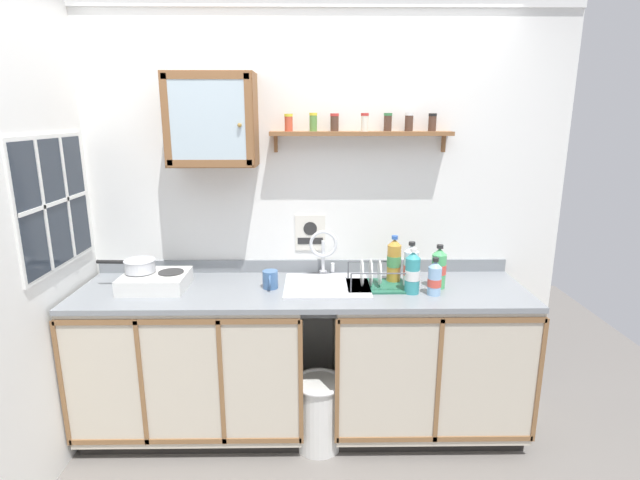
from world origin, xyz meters
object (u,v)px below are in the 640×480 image
bottle_soda_green_0 (439,268)px  wall_cabinet (212,120)px  bottle_water_clear_1 (411,267)px  bottle_water_blue_4 (435,279)px  bottle_juice_amber_3 (394,261)px  saucepan (139,265)px  sink (327,288)px  warning_sign (310,233)px  hot_plate_stove (155,281)px  mug (270,280)px  bottle_detergent_teal_2 (412,273)px  trash_bin (319,412)px  dish_rack (374,281)px

bottle_soda_green_0 → wall_cabinet: 1.55m
bottle_water_clear_1 → bottle_soda_green_0: bearing=-6.6°
bottle_water_clear_1 → bottle_water_blue_4: 0.17m
bottle_soda_green_0 → bottle_juice_amber_3: (-0.24, 0.10, 0.02)m
saucepan → bottle_juice_amber_3: size_ratio=1.19×
bottle_water_clear_1 → bottle_juice_amber_3: (-0.09, 0.08, 0.01)m
bottle_juice_amber_3 → saucepan: bearing=-177.6°
sink → saucepan: (-1.09, -0.01, 0.15)m
bottle_water_clear_1 → warning_sign: size_ratio=1.19×
hot_plate_stove → mug: size_ratio=2.80×
bottle_water_clear_1 → hot_plate_stove: bearing=-179.7°
bottle_water_clear_1 → warning_sign: 0.67m
bottle_detergent_teal_2 → bottle_juice_amber_3: bottle_juice_amber_3 is taller
bottle_detergent_teal_2 → bottle_water_blue_4: (0.12, -0.03, -0.03)m
bottle_water_clear_1 → wall_cabinet: wall_cabinet is taller
bottle_water_blue_4 → warning_sign: 0.83m
bottle_water_clear_1 → sink: bearing=176.8°
saucepan → bottle_juice_amber_3: bottle_juice_amber_3 is taller
bottle_soda_green_0 → wall_cabinet: (-1.30, 0.19, 0.83)m
bottle_soda_green_0 → hot_plate_stove: bearing=179.6°
bottle_juice_amber_3 → warning_sign: size_ratio=1.26×
bottle_soda_green_0 → mug: (-0.97, 0.00, -0.07)m
bottle_water_clear_1 → bottle_detergent_teal_2: (-0.01, -0.10, -0.00)m
saucepan → bottle_detergent_teal_2: bearing=-4.4°
bottle_water_clear_1 → warning_sign: (-0.59, 0.29, 0.13)m
bottle_juice_amber_3 → mug: size_ratio=2.20×
sink → trash_bin: bearing=-102.0°
wall_cabinet → warning_sign: wall_cabinet is taller
bottle_detergent_teal_2 → bottle_water_blue_4: bearing=-12.4°
dish_rack → trash_bin: 0.82m
bottle_detergent_teal_2 → trash_bin: size_ratio=0.61×
bottle_soda_green_0 → mug: 0.98m
bottle_water_blue_4 → dish_rack: 0.35m
warning_sign → wall_cabinet: bearing=-167.6°
dish_rack → wall_cabinet: bearing=169.4°
sink → wall_cabinet: wall_cabinet is taller
hot_plate_stove → mug: bearing=-0.6°
wall_cabinet → mug: bearing=-29.7°
sink → warning_sign: warning_sign is taller
bottle_water_clear_1 → trash_bin: (-0.54, -0.20, -0.82)m
bottle_soda_green_0 → bottle_detergent_teal_2: (-0.17, -0.09, 0.00)m
bottle_detergent_teal_2 → trash_bin: bottle_detergent_teal_2 is taller
sink → bottle_detergent_teal_2: (0.48, -0.13, 0.14)m
bottle_detergent_teal_2 → bottle_water_clear_1: bearing=83.7°
bottle_water_blue_4 → saucepan: bearing=175.0°
trash_bin → saucepan: bearing=168.1°
warning_sign → dish_rack: bearing=-38.4°
hot_plate_stove → bottle_detergent_teal_2: bottle_detergent_teal_2 is taller
dish_rack → warning_sign: (-0.37, 0.30, 0.22)m
wall_cabinet → bottle_juice_amber_3: bearing=-5.0°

